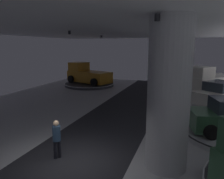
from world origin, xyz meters
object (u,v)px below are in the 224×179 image
object	(u,v)px
column_right	(169,95)
display_car_far_right	(220,94)
pickup_truck_deep_right	(209,80)
pickup_truck_deep_left	(87,75)
display_platform_deep_left	(89,84)
display_platform_deep_right	(211,92)
display_platform_far_right	(219,107)
visitor_walking_near	(57,137)

from	to	relation	value
column_right	display_car_far_right	size ratio (longest dim) A/B	1.25
pickup_truck_deep_right	pickup_truck_deep_left	world-z (taller)	pickup_truck_deep_right
display_platform_deep_left	display_car_far_right	xyz separation A→B (m)	(12.93, -5.82, 0.93)
display_platform_deep_right	display_platform_deep_left	distance (m)	12.81
display_platform_deep_right	display_platform_far_right	world-z (taller)	display_platform_deep_right
display_car_far_right	visitor_walking_near	xyz separation A→B (m)	(-7.06, -9.96, -0.20)
display_platform_deep_left	visitor_walking_near	world-z (taller)	visitor_walking_near
display_platform_deep_left	display_car_far_right	distance (m)	14.21
column_right	visitor_walking_near	bearing A→B (deg)	-169.69
display_platform_deep_right	pickup_truck_deep_left	world-z (taller)	pickup_truck_deep_left
column_right	pickup_truck_deep_left	world-z (taller)	column_right
pickup_truck_deep_right	pickup_truck_deep_left	bearing A→B (deg)	177.48
display_platform_deep_right	column_right	bearing A→B (deg)	-100.49
column_right	display_platform_far_right	size ratio (longest dim) A/B	1.12
column_right	display_platform_deep_right	bearing A→B (deg)	79.51
display_platform_deep_right	display_platform_far_right	bearing A→B (deg)	-88.57
display_platform_deep_right	pickup_truck_deep_right	size ratio (longest dim) A/B	1.06
display_platform_deep_right	pickup_truck_deep_right	distance (m)	1.15
display_platform_deep_left	pickup_truck_deep_left	bearing A→B (deg)	159.71
display_platform_deep_right	pickup_truck_deep_left	bearing A→B (deg)	178.57
display_platform_deep_left	display_platform_far_right	bearing A→B (deg)	-24.12
pickup_truck_deep_left	visitor_walking_near	distance (m)	17.05
display_platform_deep_right	display_car_far_right	distance (m)	5.68
pickup_truck_deep_right	pickup_truck_deep_left	distance (m)	12.91
pickup_truck_deep_right	column_right	bearing A→B (deg)	-99.85
column_right	display_platform_far_right	xyz separation A→B (m)	(2.88, 9.22, -2.56)
pickup_truck_deep_right	display_platform_deep_left	distance (m)	12.66
column_right	visitor_walking_near	world-z (taller)	column_right
display_platform_deep_right	visitor_walking_near	xyz separation A→B (m)	(-6.94, -15.57, 0.70)
column_right	visitor_walking_near	size ratio (longest dim) A/B	3.46
column_right	display_platform_far_right	bearing A→B (deg)	72.66
column_right	pickup_truck_deep_left	bearing A→B (deg)	124.43
pickup_truck_deep_right	visitor_walking_near	size ratio (longest dim) A/B	3.38
column_right	display_car_far_right	bearing A→B (deg)	72.73
display_platform_deep_right	pickup_truck_deep_right	bearing A→B (deg)	-131.06
pickup_truck_deep_right	display_platform_deep_left	world-z (taller)	pickup_truck_deep_right
display_platform_deep_right	pickup_truck_deep_left	size ratio (longest dim) A/B	1.00
pickup_truck_deep_right	display_car_far_right	bearing A→B (deg)	-86.47
column_right	display_platform_deep_right	distance (m)	15.27
column_right	display_platform_deep_left	world-z (taller)	column_right
display_platform_deep_left	display_platform_far_right	distance (m)	14.18
pickup_truck_deep_left	display_platform_far_right	xyz separation A→B (m)	(13.25, -5.91, -1.07)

